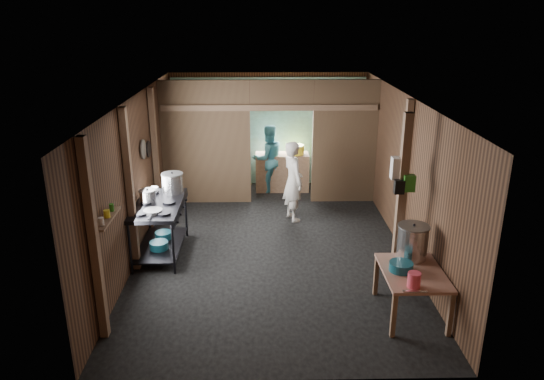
{
  "coord_description": "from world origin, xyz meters",
  "views": [
    {
      "loc": [
        -0.17,
        -8.17,
        3.91
      ],
      "look_at": [
        0.0,
        -0.2,
        1.1
      ],
      "focal_mm": 33.69,
      "sensor_mm": 36.0,
      "label": 1
    }
  ],
  "objects_px": {
    "prep_table": "(411,293)",
    "yellow_tub": "(296,149)",
    "gas_range": "(160,229)",
    "stock_pot": "(413,242)",
    "pink_bucket": "(414,280)",
    "cook": "(293,181)",
    "stove_pot_large": "(173,184)"
  },
  "relations": [
    {
      "from": "cook",
      "to": "stock_pot",
      "type": "bearing_deg",
      "value": -175.05
    },
    {
      "from": "gas_range",
      "to": "yellow_tub",
      "type": "bearing_deg",
      "value": 52.53
    },
    {
      "from": "yellow_tub",
      "to": "prep_table",
      "type": "bearing_deg",
      "value": -76.66
    },
    {
      "from": "pink_bucket",
      "to": "yellow_tub",
      "type": "bearing_deg",
      "value": 101.29
    },
    {
      "from": "pink_bucket",
      "to": "yellow_tub",
      "type": "relative_size",
      "value": 0.53
    },
    {
      "from": "prep_table",
      "to": "stock_pot",
      "type": "bearing_deg",
      "value": 78.22
    },
    {
      "from": "gas_range",
      "to": "pink_bucket",
      "type": "relative_size",
      "value": 7.89
    },
    {
      "from": "prep_table",
      "to": "cook",
      "type": "bearing_deg",
      "value": 112.31
    },
    {
      "from": "stove_pot_large",
      "to": "pink_bucket",
      "type": "relative_size",
      "value": 1.91
    },
    {
      "from": "stock_pot",
      "to": "yellow_tub",
      "type": "relative_size",
      "value": 1.37
    },
    {
      "from": "prep_table",
      "to": "yellow_tub",
      "type": "distance_m",
      "value": 5.33
    },
    {
      "from": "gas_range",
      "to": "stove_pot_large",
      "type": "xyz_separation_m",
      "value": [
        0.17,
        0.51,
        0.63
      ]
    },
    {
      "from": "prep_table",
      "to": "cook",
      "type": "distance_m",
      "value": 3.69
    },
    {
      "from": "pink_bucket",
      "to": "gas_range",
      "type": "bearing_deg",
      "value": 147.34
    },
    {
      "from": "gas_range",
      "to": "pink_bucket",
      "type": "distance_m",
      "value": 4.28
    },
    {
      "from": "stock_pot",
      "to": "cook",
      "type": "bearing_deg",
      "value": 116.2
    },
    {
      "from": "stock_pot",
      "to": "prep_table",
      "type": "bearing_deg",
      "value": -101.78
    },
    {
      "from": "pink_bucket",
      "to": "yellow_tub",
      "type": "distance_m",
      "value": 5.67
    },
    {
      "from": "stock_pot",
      "to": "cook",
      "type": "xyz_separation_m",
      "value": [
        -1.47,
        2.99,
        -0.09
      ]
    },
    {
      "from": "prep_table",
      "to": "stove_pot_large",
      "type": "distance_m",
      "value": 4.35
    },
    {
      "from": "stock_pot",
      "to": "cook",
      "type": "height_order",
      "value": "cook"
    },
    {
      "from": "yellow_tub",
      "to": "cook",
      "type": "height_order",
      "value": "cook"
    },
    {
      "from": "gas_range",
      "to": "pink_bucket",
      "type": "bearing_deg",
      "value": -32.66
    },
    {
      "from": "stock_pot",
      "to": "gas_range",
      "type": "bearing_deg",
      "value": 158.34
    },
    {
      "from": "prep_table",
      "to": "yellow_tub",
      "type": "xyz_separation_m",
      "value": [
        -1.22,
        5.15,
        0.63
      ]
    },
    {
      "from": "stock_pot",
      "to": "pink_bucket",
      "type": "distance_m",
      "value": 0.83
    },
    {
      "from": "gas_range",
      "to": "stock_pot",
      "type": "bearing_deg",
      "value": -21.66
    },
    {
      "from": "gas_range",
      "to": "pink_bucket",
      "type": "xyz_separation_m",
      "value": [
        3.6,
        -2.31,
        0.29
      ]
    },
    {
      "from": "gas_range",
      "to": "stock_pot",
      "type": "relative_size",
      "value": 3.07
    },
    {
      "from": "gas_range",
      "to": "pink_bucket",
      "type": "height_order",
      "value": "gas_range"
    },
    {
      "from": "stove_pot_large",
      "to": "yellow_tub",
      "type": "bearing_deg",
      "value": 49.75
    },
    {
      "from": "gas_range",
      "to": "stock_pot",
      "type": "distance_m",
      "value": 4.1
    }
  ]
}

